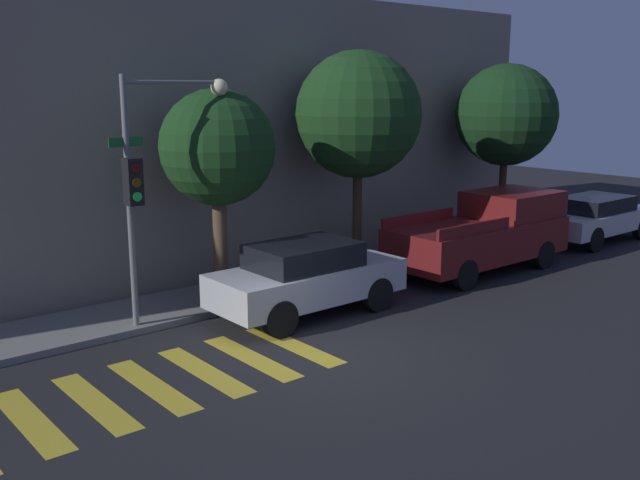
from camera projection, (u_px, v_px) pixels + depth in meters
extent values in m
plane|color=black|center=(323.00, 357.00, 12.98)|extent=(60.00, 60.00, 0.00)
cube|color=slate|center=(203.00, 301.00, 16.15)|extent=(26.00, 2.07, 0.14)
cube|color=gray|center=(112.00, 134.00, 18.75)|extent=(26.00, 6.00, 7.18)
cube|color=gold|center=(31.00, 421.00, 10.49)|extent=(0.45, 2.60, 0.00)
cube|color=gold|center=(95.00, 402.00, 11.10)|extent=(0.45, 2.60, 0.00)
cube|color=gold|center=(152.00, 386.00, 11.71)|extent=(0.45, 2.60, 0.00)
cube|color=gold|center=(204.00, 371.00, 12.32)|extent=(0.45, 2.60, 0.00)
cube|color=gold|center=(251.00, 357.00, 12.93)|extent=(0.45, 2.60, 0.00)
cube|color=gold|center=(294.00, 345.00, 13.55)|extent=(0.45, 2.60, 0.00)
cylinder|color=slate|center=(130.00, 208.00, 13.79)|extent=(0.12, 0.12, 5.05)
cube|color=black|center=(133.00, 182.00, 13.53)|extent=(0.30, 0.30, 0.90)
cylinder|color=#4C0C0C|center=(136.00, 168.00, 13.35)|extent=(0.18, 0.02, 0.18)
cylinder|color=#593D0A|center=(137.00, 183.00, 13.41)|extent=(0.18, 0.02, 0.18)
cylinder|color=#26E54C|center=(138.00, 197.00, 13.46)|extent=(0.18, 0.02, 0.18)
cube|color=#19662D|center=(126.00, 142.00, 13.53)|extent=(0.70, 0.02, 0.18)
cylinder|color=slate|center=(173.00, 82.00, 13.95)|extent=(2.10, 0.08, 0.08)
sphere|color=#F9E5B2|center=(219.00, 87.00, 14.63)|extent=(0.36, 0.36, 0.36)
cube|color=#B7BABF|center=(308.00, 282.00, 15.24)|extent=(4.27, 1.75, 0.70)
cube|color=black|center=(304.00, 255.00, 15.05)|extent=(2.22, 1.54, 0.51)
cylinder|color=black|center=(331.00, 280.00, 16.73)|extent=(0.76, 0.22, 0.76)
cylinder|color=black|center=(377.00, 294.00, 15.56)|extent=(0.76, 0.22, 0.76)
cylinder|color=black|center=(236.00, 301.00, 15.08)|extent=(0.76, 0.22, 0.76)
cylinder|color=black|center=(280.00, 319.00, 13.90)|extent=(0.76, 0.22, 0.76)
cube|color=maroon|center=(478.00, 240.00, 18.82)|extent=(5.33, 2.07, 0.95)
cube|color=maroon|center=(513.00, 204.00, 19.56)|extent=(2.40, 1.90, 0.69)
cube|color=maroon|center=(418.00, 218.00, 18.54)|extent=(2.66, 0.08, 0.28)
cube|color=maroon|center=(475.00, 229.00, 17.18)|extent=(2.66, 0.08, 0.28)
cylinder|color=black|center=(487.00, 243.00, 20.66)|extent=(0.76, 0.22, 0.76)
cylinder|color=black|center=(543.00, 255.00, 19.24)|extent=(0.76, 0.22, 0.76)
cylinder|color=black|center=(408.00, 260.00, 18.60)|extent=(0.76, 0.22, 0.76)
cylinder|color=black|center=(465.00, 275.00, 17.18)|extent=(0.76, 0.22, 0.76)
cube|color=silver|center=(596.00, 220.00, 22.57)|extent=(4.62, 1.77, 0.60)
cube|color=black|center=(595.00, 204.00, 22.39)|extent=(2.40, 1.56, 0.47)
cylinder|color=black|center=(595.00, 221.00, 24.13)|extent=(0.76, 0.22, 0.76)
cylinder|color=black|center=(547.00, 231.00, 22.34)|extent=(0.76, 0.22, 0.76)
cylinder|color=black|center=(594.00, 240.00, 21.14)|extent=(0.76, 0.22, 0.76)
cylinder|color=brown|center=(221.00, 248.00, 15.91)|extent=(0.32, 0.32, 2.58)
sphere|color=#193D19|center=(217.00, 147.00, 15.44)|extent=(2.54, 2.54, 2.54)
cylinder|color=#42301E|center=(357.00, 219.00, 18.46)|extent=(0.24, 0.24, 2.93)
sphere|color=#193D19|center=(358.00, 115.00, 17.90)|extent=(3.20, 3.20, 3.20)
cylinder|color=#42301E|center=(502.00, 198.00, 22.33)|extent=(0.23, 0.23, 2.81)
sphere|color=#143316|center=(506.00, 115.00, 21.79)|extent=(3.10, 3.10, 3.10)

